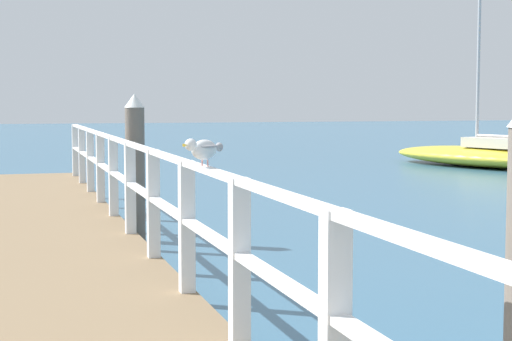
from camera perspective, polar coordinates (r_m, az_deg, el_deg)
name	(u,v)px	position (r m, az deg, el deg)	size (l,w,h in m)	color
pier_deck	(34,271)	(9.40, -14.75, -6.57)	(2.47, 19.54, 0.46)	#846B4C
pier_railing	(141,184)	(9.37, -7.80, -0.90)	(0.12, 18.06, 1.10)	white
dock_piling_far	(135,167)	(12.35, -8.17, 0.21)	(0.29, 0.29, 2.16)	#6B6056
seagull_foreground	(203,148)	(6.29, -3.57, 1.49)	(0.38, 0.36, 0.21)	white
boat_3	(487,155)	(27.22, 15.38, 1.03)	(4.63, 7.54, 8.12)	gold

